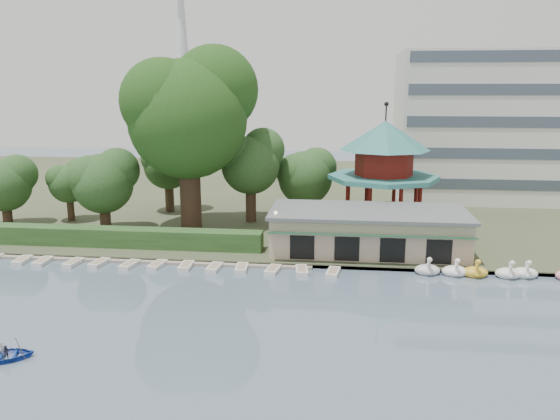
% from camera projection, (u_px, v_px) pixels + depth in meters
% --- Properties ---
extents(ground_plane, '(220.00, 220.00, 0.00)m').
position_uv_depth(ground_plane, '(212.00, 357.00, 32.31)').
color(ground_plane, slate).
rests_on(ground_plane, ground).
extents(shore, '(220.00, 70.00, 0.40)m').
position_uv_depth(shore, '(292.00, 192.00, 82.68)').
color(shore, '#424930').
rests_on(shore, ground).
extents(embankment, '(220.00, 0.60, 0.30)m').
position_uv_depth(embankment, '(257.00, 264.00, 49.05)').
color(embankment, gray).
rests_on(embankment, ground).
extents(dock, '(34.00, 1.60, 0.24)m').
position_uv_depth(dock, '(128.00, 260.00, 50.29)').
color(dock, gray).
rests_on(dock, ground).
extents(boathouse, '(18.60, 9.39, 3.90)m').
position_uv_depth(boathouse, '(368.00, 230.00, 51.99)').
color(boathouse, tan).
rests_on(boathouse, shore).
extents(pavilion, '(12.40, 12.40, 13.50)m').
position_uv_depth(pavilion, '(384.00, 163.00, 60.36)').
color(pavilion, tan).
rests_on(pavilion, shore).
extents(office_building, '(38.00, 18.00, 20.00)m').
position_uv_depth(office_building, '(530.00, 132.00, 74.06)').
color(office_building, silver).
rests_on(office_building, shore).
extents(broadcast_tower, '(8.00, 8.00, 96.00)m').
position_uv_depth(broadcast_tower, '(182.00, 26.00, 165.23)').
color(broadcast_tower, silver).
rests_on(broadcast_tower, ground).
extents(hedge, '(30.00, 2.00, 1.80)m').
position_uv_depth(hedge, '(111.00, 237.00, 53.56)').
color(hedge, '#2C5023').
rests_on(hedge, shore).
extents(lamp_post, '(0.36, 0.36, 4.28)m').
position_uv_depth(lamp_post, '(276.00, 225.00, 49.83)').
color(lamp_post, black).
rests_on(lamp_post, shore).
extents(big_tree, '(13.94, 12.99, 19.78)m').
position_uv_depth(big_tree, '(189.00, 110.00, 57.71)').
color(big_tree, '#3A281C').
rests_on(big_tree, shore).
extents(small_trees, '(39.83, 16.65, 10.79)m').
position_uv_depth(small_trees, '(175.00, 171.00, 62.83)').
color(small_trees, '#3A281C').
rests_on(small_trees, shore).
extents(swan_boats, '(17.59, 2.04, 1.92)m').
position_uv_depth(swan_boats, '(521.00, 273.00, 45.78)').
color(swan_boats, silver).
rests_on(swan_boats, ground).
extents(moored_rowboats, '(35.37, 2.69, 0.36)m').
position_uv_depth(moored_rowboats, '(142.00, 265.00, 48.68)').
color(moored_rowboats, silver).
rests_on(moored_rowboats, ground).
extents(rowboat_with_passengers, '(5.58, 4.80, 2.01)m').
position_uv_depth(rowboat_with_passengers, '(4.00, 352.00, 31.98)').
color(rowboat_with_passengers, '#1F419E').
rests_on(rowboat_with_passengers, ground).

